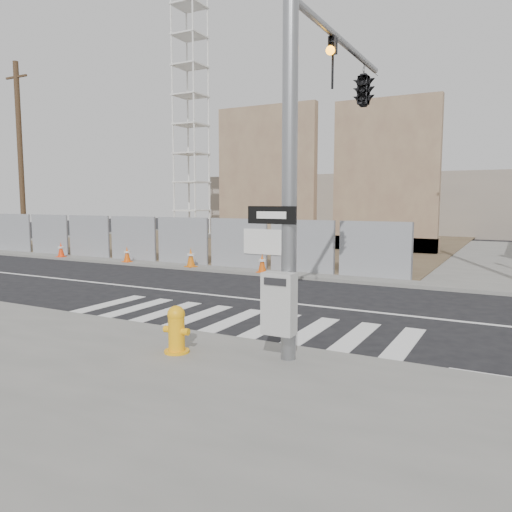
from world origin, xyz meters
The scene contains 13 objects.
ground centered at (0.00, 0.00, 0.00)m, with size 100.00×100.00×0.00m, color black.
sidewalk_far centered at (0.00, 14.00, 0.06)m, with size 50.00×20.00×0.12m, color slate.
signal_pole centered at (2.49, -2.05, 4.78)m, with size 0.96×5.87×7.00m.
chain_link_fence centered at (-10.00, 5.00, 1.12)m, with size 24.60×0.04×2.00m, color gray.
concrete_wall_left centered at (-7.00, 13.08, 3.38)m, with size 6.00×1.30×8.00m.
concrete_wall_right centered at (-0.50, 14.08, 3.38)m, with size 5.50×1.30×8.00m.
crane_tower centered at (-15.00, 17.00, 9.02)m, with size 2.60×2.60×18.15m.
utility_pole_left centered at (-18.00, 5.50, 5.20)m, with size 1.60×0.28×10.00m.
fire_hydrant centered at (0.57, -5.42, 0.55)m, with size 0.53×0.49×0.86m.
traffic_cone_a centered at (-13.68, 4.22, 0.47)m, with size 0.43×0.43×0.72m.
traffic_cone_b centered at (-9.47, 4.22, 0.46)m, with size 0.40×0.40×0.70m.
traffic_cone_c centered at (-6.01, 4.22, 0.50)m, with size 0.50×0.50×0.79m.
traffic_cone_d centered at (-2.69, 4.22, 0.47)m, with size 0.41×0.41×0.72m.
Camera 1 is at (5.98, -12.50, 2.88)m, focal length 35.00 mm.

